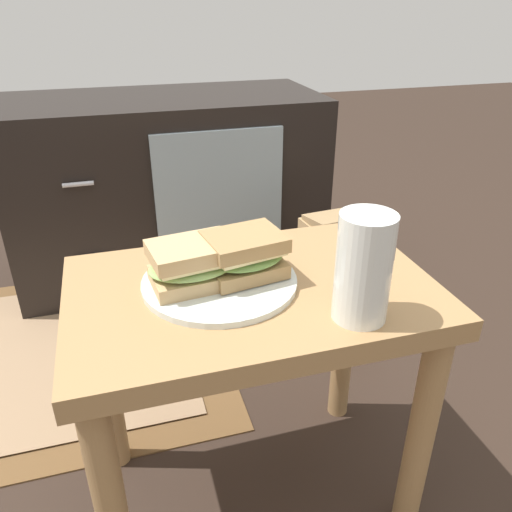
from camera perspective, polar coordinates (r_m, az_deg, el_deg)
name	(u,v)px	position (r m, az deg, el deg)	size (l,w,h in m)	color
ground_plane	(253,488)	(1.09, -0.37, -24.51)	(8.00, 8.00, 0.00)	#2D2119
side_table	(252,334)	(0.83, -0.45, -8.68)	(0.56, 0.36, 0.46)	#A37A4C
tv_cabinet	(170,188)	(1.70, -9.64, 7.56)	(0.96, 0.46, 0.58)	black
area_rug	(27,358)	(1.49, -24.30, -10.34)	(1.01, 0.81, 0.01)	brown
plate	(220,282)	(0.78, -4.09, -2.87)	(0.24, 0.24, 0.01)	silver
sandwich_front	(193,264)	(0.76, -7.12, -0.90)	(0.14, 0.11, 0.07)	tan
sandwich_back	(244,255)	(0.77, -1.31, 0.16)	(0.14, 0.12, 0.07)	#9E7A4C
beer_glass	(363,270)	(0.69, 11.92, -1.50)	(0.08, 0.08, 0.15)	silver
paper_bag	(337,278)	(1.38, 9.10, -2.41)	(0.20, 0.15, 0.37)	tan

